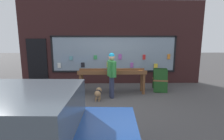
{
  "coord_description": "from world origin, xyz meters",
  "views": [
    {
      "loc": [
        -0.14,
        -5.78,
        2.12
      ],
      "look_at": [
        -0.01,
        0.64,
        0.95
      ],
      "focal_mm": 28.0,
      "sensor_mm": 36.0,
      "label": 1
    }
  ],
  "objects_px": {
    "sandwich_board_sign": "(160,80)",
    "person_browsing": "(112,72)",
    "display_table_main": "(112,74)",
    "small_dog": "(98,93)"
  },
  "relations": [
    {
      "from": "sandwich_board_sign",
      "to": "person_browsing",
      "type": "bearing_deg",
      "value": -147.61
    },
    {
      "from": "display_table_main",
      "to": "person_browsing",
      "type": "xyz_separation_m",
      "value": [
        -0.03,
        -0.55,
        0.2
      ]
    },
    {
      "from": "person_browsing",
      "to": "sandwich_board_sign",
      "type": "relative_size",
      "value": 1.79
    },
    {
      "from": "person_browsing",
      "to": "small_dog",
      "type": "height_order",
      "value": "person_browsing"
    },
    {
      "from": "display_table_main",
      "to": "sandwich_board_sign",
      "type": "distance_m",
      "value": 1.98
    },
    {
      "from": "small_dog",
      "to": "sandwich_board_sign",
      "type": "xyz_separation_m",
      "value": [
        2.45,
        1.07,
        0.2
      ]
    },
    {
      "from": "display_table_main",
      "to": "sandwich_board_sign",
      "type": "relative_size",
      "value": 2.86
    },
    {
      "from": "small_dog",
      "to": "sandwich_board_sign",
      "type": "height_order",
      "value": "sandwich_board_sign"
    },
    {
      "from": "person_browsing",
      "to": "sandwich_board_sign",
      "type": "bearing_deg",
      "value": -81.5
    },
    {
      "from": "display_table_main",
      "to": "person_browsing",
      "type": "height_order",
      "value": "person_browsing"
    }
  ]
}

